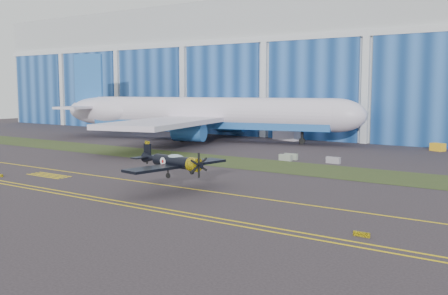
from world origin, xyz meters
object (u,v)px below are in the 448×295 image
Objects in this scene: shipping_container at (287,134)px; jetliner at (207,79)px; warbird at (173,162)px; tug at (438,147)px.

jetliner is at bearing -125.60° from shipping_container.
jetliner is (-28.18, 43.63, 9.22)m from warbird.
shipping_container is 2.69× the size of tug.
shipping_container is (12.84, 9.80, -10.91)m from jetliner.
warbird is 2.22× the size of shipping_container.
shipping_container is at bearing 114.93° from warbird.
warbird reaches higher than shipping_container.
warbird is 55.61m from shipping_container.
shipping_container is at bearing 24.41° from jetliner.
tug is (14.05, 51.19, -2.34)m from warbird.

